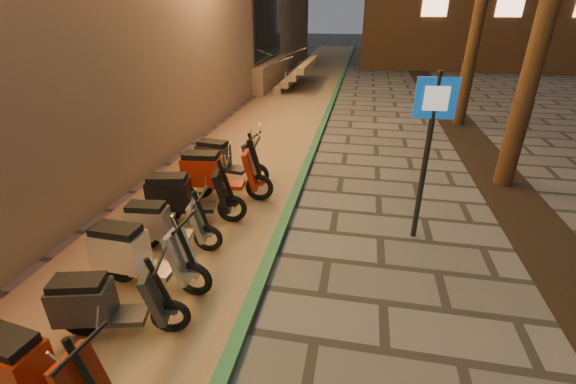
% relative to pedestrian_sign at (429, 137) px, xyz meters
% --- Properties ---
extents(parking_strip, '(3.40, 60.00, 0.01)m').
position_rel_pedestrian_sign_xyz_m(parking_strip, '(-4.00, 5.67, -1.80)').
color(parking_strip, '#8C7251').
rests_on(parking_strip, ground).
extents(green_curb, '(0.18, 60.00, 0.10)m').
position_rel_pedestrian_sign_xyz_m(green_curb, '(-2.30, 5.67, -1.76)').
color(green_curb, '#25633B').
rests_on(green_curb, ground).
extents(planting_strip, '(1.20, 40.00, 0.02)m').
position_rel_pedestrian_sign_xyz_m(planting_strip, '(2.20, 0.67, -1.80)').
color(planting_strip, black).
rests_on(planting_strip, ground).
extents(pedestrian_sign, '(0.61, 0.11, 2.79)m').
position_rel_pedestrian_sign_xyz_m(pedestrian_sign, '(0.00, 0.00, 0.00)').
color(pedestrian_sign, black).
rests_on(pedestrian_sign, ground).
extents(scooter_4, '(1.65, 0.66, 1.16)m').
position_rel_pedestrian_sign_xyz_m(scooter_4, '(-3.92, -4.02, -1.30)').
color(scooter_4, black).
rests_on(scooter_4, ground).
extents(scooter_5, '(1.56, 0.76, 1.10)m').
position_rel_pedestrian_sign_xyz_m(scooter_5, '(-3.85, -3.02, -1.33)').
color(scooter_5, black).
rests_on(scooter_5, ground).
extents(scooter_6, '(1.74, 0.61, 1.22)m').
position_rel_pedestrian_sign_xyz_m(scooter_6, '(-3.95, -2.11, -1.28)').
color(scooter_6, black).
rests_on(scooter_6, ground).
extents(scooter_7, '(1.54, 0.59, 1.08)m').
position_rel_pedestrian_sign_xyz_m(scooter_7, '(-4.06, -1.19, -1.34)').
color(scooter_7, black).
rests_on(scooter_7, ground).
extents(scooter_8, '(1.77, 0.81, 1.24)m').
position_rel_pedestrian_sign_xyz_m(scooter_8, '(-4.07, -0.30, -1.27)').
color(scooter_8, black).
rests_on(scooter_8, ground).
extents(scooter_9, '(1.86, 0.68, 1.31)m').
position_rel_pedestrian_sign_xyz_m(scooter_9, '(-3.86, 0.74, -1.24)').
color(scooter_9, black).
rests_on(scooter_9, ground).
extents(scooter_10, '(1.72, 0.67, 1.20)m').
position_rel_pedestrian_sign_xyz_m(scooter_10, '(-4.02, 1.65, -1.28)').
color(scooter_10, black).
rests_on(scooter_10, ground).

